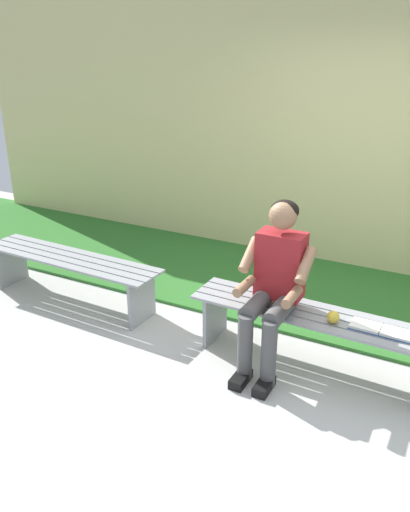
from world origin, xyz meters
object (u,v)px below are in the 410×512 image
at_px(apple, 333,317).
at_px(book_open, 381,330).
at_px(bench_far, 70,267).
at_px(person_seated, 274,281).
at_px(bench_near, 311,326).

distance_m(apple, book_open, 0.32).
xyz_separation_m(bench_far, apple, (-2.46, 0.07, 0.15)).
distance_m(bench_far, person_seated, 2.06).
xyz_separation_m(bench_near, bench_far, (2.30, -0.00, 0.00)).
distance_m(bench_near, person_seated, 0.45).
bearing_deg(bench_far, bench_near, 180.00).
distance_m(bench_far, book_open, 2.79).
relative_size(apple, book_open, 0.21).
bearing_deg(apple, bench_far, -1.57).
bearing_deg(bench_far, book_open, 179.42).
height_order(bench_near, bench_far, same).
bearing_deg(person_seated, bench_far, -2.84).
bearing_deg(bench_near, person_seated, 20.35).
distance_m(bench_near, book_open, 0.50).
bearing_deg(book_open, person_seated, 7.13).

